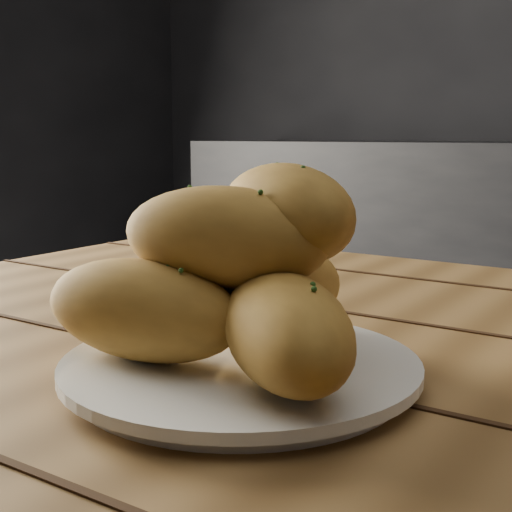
{
  "coord_description": "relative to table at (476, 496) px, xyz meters",
  "views": [
    {
      "loc": [
        0.36,
        -0.77,
        0.93
      ],
      "look_at": [
        0.07,
        -0.35,
        0.84
      ],
      "focal_mm": 50.0,
      "sensor_mm": 36.0,
      "label": 1
    }
  ],
  "objects": [
    {
      "name": "table",
      "position": [
        0.0,
        0.0,
        0.0
      ],
      "size": [
        1.41,
        0.87,
        0.75
      ],
      "color": "brown",
      "rests_on": "ground"
    },
    {
      "name": "plate",
      "position": [
        -0.14,
        -0.12,
        0.11
      ],
      "size": [
        0.26,
        0.26,
        0.02
      ],
      "color": "white",
      "rests_on": "table"
    },
    {
      "name": "bread_rolls",
      "position": [
        -0.14,
        -0.12,
        0.18
      ],
      "size": [
        0.28,
        0.25,
        0.14
      ],
      "color": "#B28231",
      "rests_on": "plate"
    }
  ]
}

